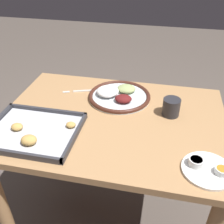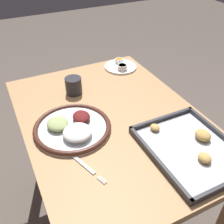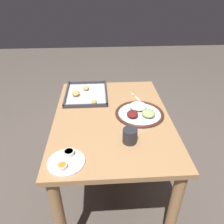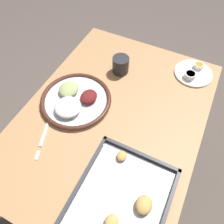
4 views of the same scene
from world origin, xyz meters
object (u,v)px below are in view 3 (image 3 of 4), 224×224
object	(u,v)px
fork	(139,100)
drinking_cup	(130,136)
baking_tray	(86,94)
saucer_plate	(66,161)
dinner_plate	(139,113)

from	to	relation	value
fork	drinking_cup	world-z (taller)	drinking_cup
baking_tray	drinking_cup	bearing A→B (deg)	-154.93
saucer_plate	drinking_cup	distance (m)	0.34
fork	saucer_plate	size ratio (longest dim) A/B	1.15
dinner_plate	baking_tray	world-z (taller)	dinner_plate
drinking_cup	fork	bearing A→B (deg)	-16.17
drinking_cup	dinner_plate	bearing A→B (deg)	-20.57
dinner_plate	baking_tray	size ratio (longest dim) A/B	0.83
fork	saucer_plate	bearing A→B (deg)	122.73
baking_tray	drinking_cup	world-z (taller)	drinking_cup
fork	baking_tray	bearing A→B (deg)	55.08
dinner_plate	saucer_plate	xyz separation A→B (m)	(-0.38, 0.41, -0.00)
dinner_plate	saucer_plate	size ratio (longest dim) A/B	1.73
dinner_plate	fork	bearing A→B (deg)	-9.49
dinner_plate	drinking_cup	distance (m)	0.27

